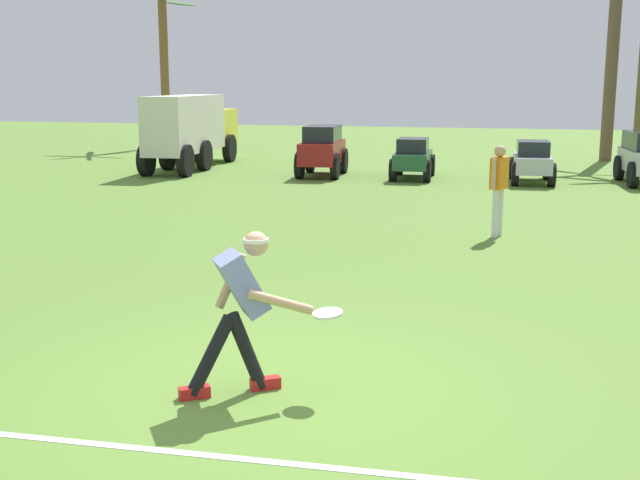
# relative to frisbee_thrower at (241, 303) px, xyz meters

# --- Properties ---
(ground_plane) EXTENTS (80.00, 80.00, 0.00)m
(ground_plane) POSITION_rel_frisbee_thrower_xyz_m (0.19, 0.18, -0.79)
(ground_plane) COLOR olive
(field_line_paint) EXTENTS (23.90, 1.02, 0.01)m
(field_line_paint) POSITION_rel_frisbee_thrower_xyz_m (0.19, -1.20, -0.79)
(field_line_paint) COLOR white
(field_line_paint) RESTS_ON ground_plane
(frisbee_thrower) EXTENTS (1.08, 0.62, 1.40)m
(frisbee_thrower) POSITION_rel_frisbee_thrower_xyz_m (0.00, 0.00, 0.00)
(frisbee_thrower) COLOR black
(frisbee_thrower) RESTS_ON ground_plane
(frisbee_in_flight) EXTENTS (0.37, 0.37, 0.05)m
(frisbee_in_flight) POSITION_rel_frisbee_thrower_xyz_m (0.69, 0.23, -0.10)
(frisbee_in_flight) COLOR white
(teammate_midfield) EXTENTS (0.31, 0.48, 1.56)m
(teammate_midfield) POSITION_rel_frisbee_thrower_xyz_m (1.83, 7.72, 0.15)
(teammate_midfield) COLOR silver
(teammate_midfield) RESTS_ON ground_plane
(parked_car_slot_a) EXTENTS (1.33, 2.42, 1.40)m
(parked_car_slot_a) POSITION_rel_frisbee_thrower_xyz_m (-3.28, 15.63, -0.05)
(parked_car_slot_a) COLOR maroon
(parked_car_slot_a) RESTS_ON ground_plane
(parked_car_slot_b) EXTENTS (1.18, 2.24, 1.10)m
(parked_car_slot_b) POSITION_rel_frisbee_thrower_xyz_m (-0.73, 15.64, -0.22)
(parked_car_slot_b) COLOR #235133
(parked_car_slot_b) RESTS_ON ground_plane
(parked_car_slot_c) EXTENTS (1.20, 2.25, 1.10)m
(parked_car_slot_c) POSITION_rel_frisbee_thrower_xyz_m (2.42, 15.49, -0.22)
(parked_car_slot_c) COLOR #B7BABF
(parked_car_slot_c) RESTS_ON ground_plane
(box_truck) EXTENTS (1.77, 5.97, 2.20)m
(box_truck) POSITION_rel_frisbee_thrower_xyz_m (-7.62, 16.60, 0.44)
(box_truck) COLOR yellow
(box_truck) RESTS_ON ground_plane
(palm_tree_far_left) EXTENTS (3.37, 3.30, 6.16)m
(palm_tree_far_left) POSITION_rel_frisbee_thrower_xyz_m (-11.83, 23.80, 2.88)
(palm_tree_far_left) COLOR brown
(palm_tree_far_left) RESTS_ON ground_plane
(palm_tree_left_of_centre) EXTENTS (3.07, 3.40, 6.13)m
(palm_tree_left_of_centre) POSITION_rel_frisbee_thrower_xyz_m (4.81, 22.17, 2.67)
(palm_tree_left_of_centre) COLOR brown
(palm_tree_left_of_centre) RESTS_ON ground_plane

